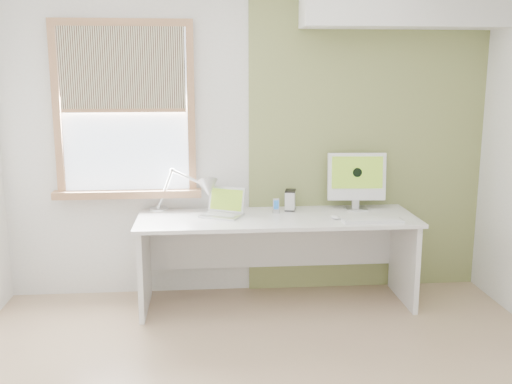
{
  "coord_description": "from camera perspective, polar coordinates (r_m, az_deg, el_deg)",
  "views": [
    {
      "loc": [
        -0.36,
        -3.08,
        1.85
      ],
      "look_at": [
        0.0,
        1.05,
        1.0
      ],
      "focal_mm": 41.12,
      "sensor_mm": 36.0,
      "label": 1
    }
  ],
  "objects": [
    {
      "name": "laptop",
      "position": [
        4.67,
        -3.17,
        -1.63
      ],
      "size": [
        0.39,
        0.36,
        0.22
      ],
      "color": "silver",
      "rests_on": "desk"
    },
    {
      "name": "phone_dock",
      "position": [
        4.75,
        1.96,
        -1.64
      ],
      "size": [
        0.08,
        0.08,
        0.12
      ],
      "color": "silver",
      "rests_on": "desk"
    },
    {
      "name": "external_drive",
      "position": [
        4.84,
        3.36,
        -0.79
      ],
      "size": [
        0.11,
        0.15,
        0.17
      ],
      "color": "silver",
      "rests_on": "desk"
    },
    {
      "name": "imac",
      "position": [
        4.91,
        9.75,
        1.37
      ],
      "size": [
        0.48,
        0.17,
        0.47
      ],
      "color": "silver",
      "rests_on": "desk"
    },
    {
      "name": "accent_wall",
      "position": [
        5.04,
        10.76,
        5.12
      ],
      "size": [
        2.0,
        0.02,
        2.6
      ],
      "primitive_type": "cube",
      "color": "#848B50",
      "rests_on": "room"
    },
    {
      "name": "window",
      "position": [
        4.85,
        -12.66,
        7.7
      ],
      "size": [
        1.2,
        0.14,
        1.42
      ],
      "color": "#966948",
      "rests_on": "room"
    },
    {
      "name": "soffit",
      "position": [
        4.94,
        14.16,
        17.65
      ],
      "size": [
        1.6,
        0.4,
        0.42
      ],
      "primitive_type": "cube",
      "color": "white",
      "rests_on": "room"
    },
    {
      "name": "desk",
      "position": [
        4.74,
        1.94,
        -4.52
      ],
      "size": [
        2.2,
        0.7,
        0.73
      ],
      "color": "silver",
      "rests_on": "room"
    },
    {
      "name": "keyboard",
      "position": [
        4.56,
        11.28,
        -2.73
      ],
      "size": [
        0.46,
        0.13,
        0.02
      ],
      "color": "white",
      "rests_on": "desk"
    },
    {
      "name": "desk_lamp",
      "position": [
        4.72,
        -5.59,
        0.14
      ],
      "size": [
        0.6,
        0.37,
        0.36
      ],
      "color": "silver",
      "rests_on": "desk"
    },
    {
      "name": "room",
      "position": [
        3.15,
        1.64,
        1.52
      ],
      "size": [
        4.04,
        3.54,
        2.64
      ],
      "color": "tan",
      "rests_on": "ground"
    },
    {
      "name": "mouse",
      "position": [
        4.6,
        7.74,
        -2.43
      ],
      "size": [
        0.09,
        0.11,
        0.03
      ],
      "primitive_type": "ellipsoid",
      "rotation": [
        0.0,
        0.0,
        0.35
      ],
      "color": "white",
      "rests_on": "desk"
    }
  ]
}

